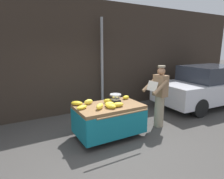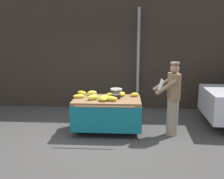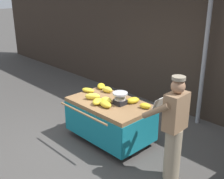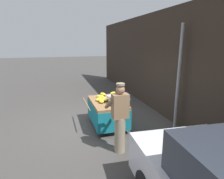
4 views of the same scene
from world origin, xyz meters
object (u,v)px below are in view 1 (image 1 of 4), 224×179
weighing_scale (116,99)px  banana_bunch_1 (115,99)px  street_pole (102,66)px  banana_bunch_3 (111,106)px  banana_bunch_7 (89,102)px  banana_bunch_8 (126,97)px  banana_bunch_5 (110,104)px  banana_bunch_0 (77,103)px  banana_bunch_2 (100,106)px  parked_car (207,86)px  banana_bunch_9 (118,105)px  vendor_person (159,96)px  banana_cart (109,114)px  banana_bunch_4 (82,107)px  banana_bunch_6 (108,101)px

weighing_scale → banana_bunch_1: bearing=60.9°
street_pole → banana_bunch_3: 2.45m
banana_bunch_7 → banana_bunch_8: size_ratio=1.15×
street_pole → banana_bunch_5: bearing=-112.2°
street_pole → banana_bunch_3: (-0.88, -2.18, -0.69)m
banana_bunch_0 → banana_bunch_2: bearing=-56.7°
street_pole → banana_bunch_5: street_pole is taller
banana_bunch_1 → banana_bunch_2: bearing=-147.0°
weighing_scale → parked_car: (4.26, 0.44, -0.19)m
banana_bunch_9 → vendor_person: vendor_person is taller
banana_bunch_3 → banana_bunch_9: (0.19, 0.02, 0.00)m
street_pole → banana_bunch_3: bearing=-112.1°
banana_cart → banana_bunch_4: bearing=177.5°
street_pole → parked_car: size_ratio=0.78×
banana_bunch_3 → parked_car: parked_car is taller
banana_bunch_4 → banana_bunch_7: banana_bunch_7 is taller
weighing_scale → banana_bunch_8: bearing=24.1°
banana_bunch_3 → banana_bunch_4: (-0.60, 0.27, -0.01)m
banana_bunch_0 → banana_bunch_5: (0.65, -0.45, 0.00)m
banana_bunch_1 → vendor_person: (1.18, -0.38, -0.00)m
banana_cart → banana_bunch_5: (-0.02, -0.07, 0.28)m
parked_car → weighing_scale: bearing=-174.1°
banana_bunch_4 → banana_bunch_9: (0.79, -0.25, 0.01)m
banana_cart → banana_bunch_7: (-0.40, 0.30, 0.29)m
banana_cart → banana_bunch_1: banana_bunch_1 is taller
weighing_scale → vendor_person: vendor_person is taller
banana_bunch_2 → banana_bunch_9: (0.43, -0.06, -0.01)m
banana_bunch_9 → weighing_scale: bearing=68.7°
street_pole → banana_bunch_4: street_pole is taller
banana_bunch_4 → banana_cart: bearing=-2.5°
banana_cart → banana_bunch_5: bearing=-106.4°
parked_car → banana_bunch_0: bearing=-178.7°
banana_bunch_6 → vendor_person: (1.45, -0.28, -0.00)m
banana_bunch_1 → banana_bunch_9: size_ratio=0.88×
banana_bunch_4 → banana_bunch_5: bearing=-8.3°
banana_bunch_5 → banana_bunch_8: size_ratio=1.20×
weighing_scale → banana_bunch_3: 0.43m
banana_bunch_6 → banana_bunch_9: (0.04, -0.39, 0.00)m
banana_bunch_3 → vendor_person: (1.60, 0.13, -0.00)m
banana_bunch_0 → banana_bunch_1: banana_bunch_1 is taller
street_pole → banana_bunch_2: bearing=-118.2°
banana_bunch_7 → banana_bunch_4: bearing=-135.6°
banana_bunch_6 → banana_bunch_1: bearing=22.2°
street_pole → parked_car: (3.68, -1.44, -0.82)m
street_pole → banana_bunch_1: (-0.46, -1.67, -0.69)m
banana_bunch_2 → vendor_person: 1.84m
banana_bunch_0 → banana_bunch_3: bearing=-46.5°
weighing_scale → banana_bunch_1: 0.26m
weighing_scale → banana_bunch_4: size_ratio=0.99×
banana_bunch_7 → banana_cart: bearing=-37.0°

